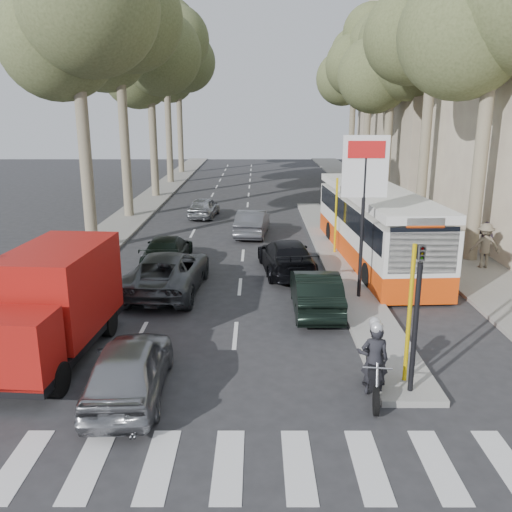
{
  "coord_description": "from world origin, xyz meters",
  "views": [
    {
      "loc": [
        -0.28,
        -12.69,
        6.39
      ],
      "look_at": [
        -0.3,
        4.97,
        1.6
      ],
      "focal_mm": 38.0,
      "sensor_mm": 36.0,
      "label": 1
    }
  ],
  "objects_px": {
    "dark_hatchback": "(316,291)",
    "red_truck": "(53,302)",
    "motorcycle": "(374,359)",
    "silver_hatchback": "(129,367)",
    "city_bus": "(374,223)"
  },
  "relations": [
    {
      "from": "silver_hatchback",
      "to": "dark_hatchback",
      "type": "distance_m",
      "value": 7.28
    },
    {
      "from": "silver_hatchback",
      "to": "city_bus",
      "type": "distance_m",
      "value": 14.15
    },
    {
      "from": "dark_hatchback",
      "to": "city_bus",
      "type": "xyz_separation_m",
      "value": [
        3.16,
        6.19,
        0.97
      ]
    },
    {
      "from": "red_truck",
      "to": "city_bus",
      "type": "xyz_separation_m",
      "value": [
        10.39,
        9.59,
        0.13
      ]
    },
    {
      "from": "silver_hatchback",
      "to": "city_bus",
      "type": "bearing_deg",
      "value": -126.7
    },
    {
      "from": "dark_hatchback",
      "to": "city_bus",
      "type": "relative_size",
      "value": 0.34
    },
    {
      "from": "dark_hatchback",
      "to": "motorcycle",
      "type": "xyz_separation_m",
      "value": [
        0.79,
        -5.28,
        0.16
      ]
    },
    {
      "from": "dark_hatchback",
      "to": "red_truck",
      "type": "xyz_separation_m",
      "value": [
        -7.23,
        -3.4,
        0.84
      ]
    },
    {
      "from": "red_truck",
      "to": "motorcycle",
      "type": "distance_m",
      "value": 8.26
    },
    {
      "from": "red_truck",
      "to": "silver_hatchback",
      "type": "bearing_deg",
      "value": -36.17
    },
    {
      "from": "city_bus",
      "to": "silver_hatchback",
      "type": "bearing_deg",
      "value": -127.68
    },
    {
      "from": "red_truck",
      "to": "city_bus",
      "type": "height_order",
      "value": "city_bus"
    },
    {
      "from": "city_bus",
      "to": "motorcycle",
      "type": "relative_size",
      "value": 5.57
    },
    {
      "from": "silver_hatchback",
      "to": "red_truck",
      "type": "bearing_deg",
      "value": -42.74
    },
    {
      "from": "silver_hatchback",
      "to": "dark_hatchback",
      "type": "xyz_separation_m",
      "value": [
        4.82,
        5.46,
        -0.02
      ]
    }
  ]
}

